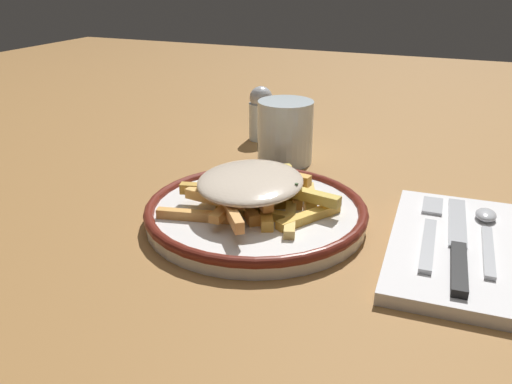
{
  "coord_description": "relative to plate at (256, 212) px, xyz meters",
  "views": [
    {
      "loc": [
        0.21,
        -0.5,
        0.27
      ],
      "look_at": [
        0.0,
        0.0,
        0.04
      ],
      "focal_mm": 37.11,
      "sensor_mm": 36.0,
      "label": 1
    }
  ],
  "objects": [
    {
      "name": "ground_plane",
      "position": [
        0.0,
        0.0,
        -0.01
      ],
      "size": [
        2.6,
        2.6,
        0.0
      ],
      "primitive_type": "plane",
      "color": "olive"
    },
    {
      "name": "knife",
      "position": [
        0.22,
        -0.01,
        0.0
      ],
      "size": [
        0.03,
        0.21,
        0.01
      ],
      "color": "black",
      "rests_on": "napkin"
    },
    {
      "name": "spoon",
      "position": [
        0.24,
        0.05,
        0.0
      ],
      "size": [
        0.02,
        0.15,
        0.01
      ],
      "color": "silver",
      "rests_on": "napkin"
    },
    {
      "name": "fork",
      "position": [
        0.19,
        0.02,
        0.0
      ],
      "size": [
        0.03,
        0.18,
        0.0
      ],
      "color": "silver",
      "rests_on": "napkin"
    },
    {
      "name": "napkin",
      "position": [
        0.22,
        0.01,
        -0.01
      ],
      "size": [
        0.14,
        0.25,
        0.01
      ],
      "primitive_type": "cube",
      "rotation": [
        0.0,
        0.0,
        0.05
      ],
      "color": "silver",
      "rests_on": "ground_plane"
    },
    {
      "name": "fries_heap",
      "position": [
        -0.0,
        0.0,
        0.03
      ],
      "size": [
        0.19,
        0.19,
        0.04
      ],
      "color": "#DDB352",
      "rests_on": "plate"
    },
    {
      "name": "water_glass",
      "position": [
        -0.04,
        0.2,
        0.03
      ],
      "size": [
        0.08,
        0.08,
        0.09
      ],
      "primitive_type": "cylinder",
      "color": "silver",
      "rests_on": "ground_plane"
    },
    {
      "name": "salt_shaker",
      "position": [
        -0.11,
        0.29,
        0.03
      ],
      "size": [
        0.04,
        0.04,
        0.09
      ],
      "color": "silver",
      "rests_on": "ground_plane"
    },
    {
      "name": "plate",
      "position": [
        0.0,
        0.0,
        0.0
      ],
      "size": [
        0.25,
        0.25,
        0.02
      ],
      "color": "white",
      "rests_on": "ground_plane"
    }
  ]
}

